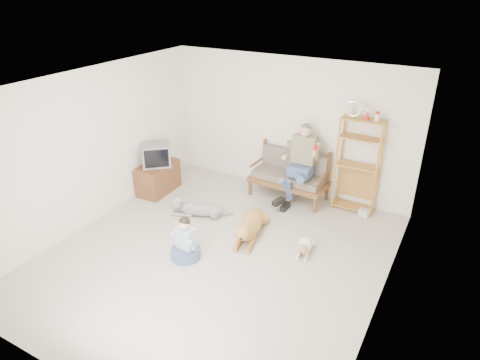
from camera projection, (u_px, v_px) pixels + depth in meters
The scene contains 17 objects.
floor at pixel (217, 255), 6.83m from camera, with size 5.50×5.50×0.00m, color beige.
ceiling at pixel (212, 87), 5.65m from camera, with size 5.50×5.50×0.00m, color white.
wall_back at pixel (289, 126), 8.40m from camera, with size 5.00×5.00×0.00m, color white.
wall_front at pixel (61, 288), 4.07m from camera, with size 5.00×5.00×0.00m, color white.
wall_left at pixel (91, 148), 7.33m from camera, with size 5.50×5.50×0.00m, color white.
wall_right at pixel (390, 223), 5.14m from camera, with size 5.50×5.50×0.00m, color white.
loveseat at pixel (290, 174), 8.45m from camera, with size 1.52×0.75×0.95m.
man at pixel (297, 170), 8.04m from camera, with size 0.60×0.85×1.38m.
etagere at pixel (358, 165), 7.79m from camera, with size 0.79×0.35×2.08m.
book_stack at pixel (364, 213), 7.92m from camera, with size 0.19×0.14×0.12m, color white.
tv_stand at pixel (158, 178), 8.71m from camera, with size 0.54×0.92×0.60m.
crt_tv at pixel (156, 155), 8.45m from camera, with size 0.70×0.69×0.45m.
wall_outlet at pixel (234, 163), 9.39m from camera, with size 0.12×0.02×0.08m, color white.
golden_retriever at pixel (250, 226), 7.27m from camera, with size 0.57×1.43×0.44m.
shaggy_dog at pixel (197, 208), 7.90m from camera, with size 1.12×0.58×0.36m.
terrier at pixel (305, 247), 6.83m from camera, with size 0.28×0.71×0.27m.
child at pixel (186, 243), 6.66m from camera, with size 0.46×0.46×0.73m.
Camera 1 is at (3.06, -4.73, 4.05)m, focal length 32.00 mm.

